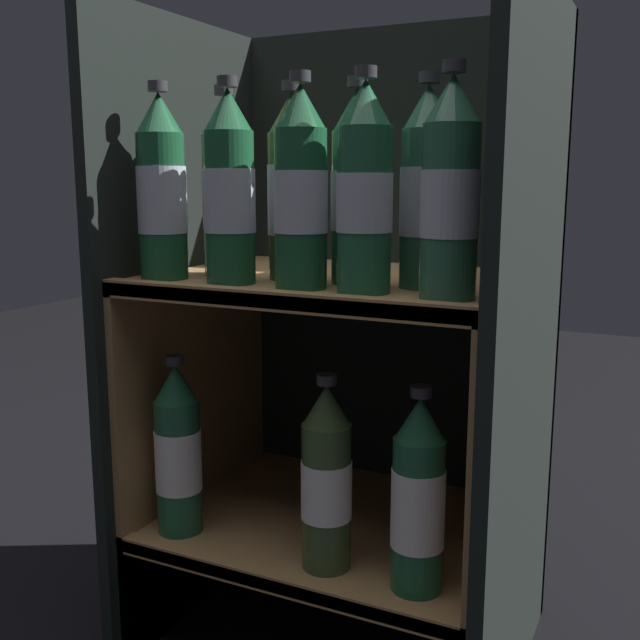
# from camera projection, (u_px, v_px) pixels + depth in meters

# --- Properties ---
(fridge_back_wall) EXTENTS (0.58, 0.02, 0.99)m
(fridge_back_wall) POSITION_uv_depth(u_px,v_px,m) (389.00, 319.00, 1.32)
(fridge_back_wall) COLOR black
(fridge_back_wall) RESTS_ON ground_plane
(fridge_side_left) EXTENTS (0.02, 0.45, 0.99)m
(fridge_side_left) POSITION_uv_depth(u_px,v_px,m) (187.00, 327.00, 1.25)
(fridge_side_left) COLOR black
(fridge_side_left) RESTS_ON ground_plane
(fridge_side_right) EXTENTS (0.02, 0.45, 0.99)m
(fridge_side_right) POSITION_uv_depth(u_px,v_px,m) (525.00, 362.00, 1.01)
(fridge_side_right) COLOR black
(fridge_side_right) RESTS_ON ground_plane
(shelf_lower) EXTENTS (0.54, 0.41, 0.21)m
(shelf_lower) POSITION_uv_depth(u_px,v_px,m) (334.00, 545.00, 1.18)
(shelf_lower) COLOR #9E7547
(shelf_lower) RESTS_ON ground_plane
(shelf_upper) EXTENTS (0.54, 0.41, 0.60)m
(shelf_upper) POSITION_uv_depth(u_px,v_px,m) (336.00, 393.00, 1.14)
(shelf_upper) COLOR #9E7547
(shelf_upper) RESTS_ON ground_plane
(bottle_upper_front_0) EXTENTS (0.07, 0.07, 0.28)m
(bottle_upper_front_0) POSITION_uv_depth(u_px,v_px,m) (162.00, 191.00, 1.06)
(bottle_upper_front_0) COLOR #194C2D
(bottle_upper_front_0) RESTS_ON shelf_upper
(bottle_upper_front_1) EXTENTS (0.07, 0.07, 0.28)m
(bottle_upper_front_1) POSITION_uv_depth(u_px,v_px,m) (229.00, 192.00, 1.01)
(bottle_upper_front_1) COLOR #194C2D
(bottle_upper_front_1) RESTS_ON shelf_upper
(bottle_upper_front_2) EXTENTS (0.07, 0.07, 0.28)m
(bottle_upper_front_2) POSITION_uv_depth(u_px,v_px,m) (301.00, 192.00, 0.96)
(bottle_upper_front_2) COLOR #194C2D
(bottle_upper_front_2) RESTS_ON shelf_upper
(bottle_upper_front_3) EXTENTS (0.07, 0.07, 0.28)m
(bottle_upper_front_3) POSITION_uv_depth(u_px,v_px,m) (365.00, 192.00, 0.92)
(bottle_upper_front_3) COLOR #1E5638
(bottle_upper_front_3) RESTS_ON shelf_upper
(bottle_upper_front_4) EXTENTS (0.07, 0.07, 0.28)m
(bottle_upper_front_4) POSITION_uv_depth(u_px,v_px,m) (450.00, 193.00, 0.88)
(bottle_upper_front_4) COLOR #285B42
(bottle_upper_front_4) RESTS_ON shelf_upper
(bottle_upper_back_0) EXTENTS (0.07, 0.07, 0.28)m
(bottle_upper_back_0) POSITION_uv_depth(u_px,v_px,m) (226.00, 191.00, 1.10)
(bottle_upper_back_0) COLOR #384C28
(bottle_upper_back_0) RESTS_ON shelf_upper
(bottle_upper_back_1) EXTENTS (0.07, 0.07, 0.28)m
(bottle_upper_back_1) POSITION_uv_depth(u_px,v_px,m) (292.00, 191.00, 1.06)
(bottle_upper_back_1) COLOR #384C28
(bottle_upper_back_1) RESTS_ON shelf_upper
(bottle_upper_back_2) EXTENTS (0.07, 0.07, 0.28)m
(bottle_upper_back_2) POSITION_uv_depth(u_px,v_px,m) (357.00, 191.00, 1.01)
(bottle_upper_back_2) COLOR #1E5638
(bottle_upper_back_2) RESTS_ON shelf_upper
(bottle_upper_back_3) EXTENTS (0.07, 0.07, 0.28)m
(bottle_upper_back_3) POSITION_uv_depth(u_px,v_px,m) (427.00, 192.00, 0.97)
(bottle_upper_back_3) COLOR #285B42
(bottle_upper_back_3) RESTS_ON shelf_upper
(bottle_lower_front_0) EXTENTS (0.07, 0.07, 0.28)m
(bottle_lower_front_0) POSITION_uv_depth(u_px,v_px,m) (178.00, 452.00, 1.13)
(bottle_lower_front_0) COLOR #1E5638
(bottle_lower_front_0) RESTS_ON shelf_lower
(bottle_lower_front_1) EXTENTS (0.07, 0.07, 0.28)m
(bottle_lower_front_1) POSITION_uv_depth(u_px,v_px,m) (326.00, 481.00, 1.02)
(bottle_lower_front_1) COLOR #384C28
(bottle_lower_front_1) RESTS_ON shelf_lower
(bottle_lower_front_2) EXTENTS (0.07, 0.07, 0.28)m
(bottle_lower_front_2) POSITION_uv_depth(u_px,v_px,m) (418.00, 499.00, 0.96)
(bottle_lower_front_2) COLOR #1E5638
(bottle_lower_front_2) RESTS_ON shelf_lower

